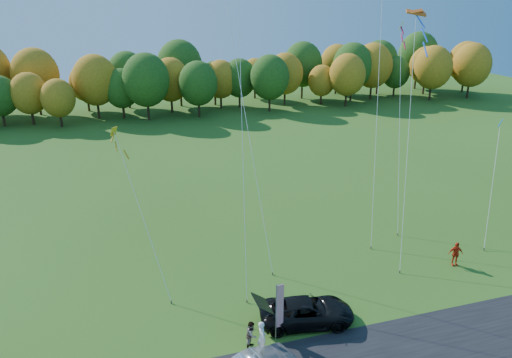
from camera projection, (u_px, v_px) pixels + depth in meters
name	position (u px, v px, depth m)	size (l,w,h in m)	color
ground	(288.00, 330.00, 28.31)	(160.00, 160.00, 0.00)	#2D5516
tree_line	(162.00, 115.00, 77.44)	(116.00, 12.00, 10.00)	#1E4711
black_suv	(307.00, 312.00, 28.66)	(2.50, 5.43, 1.51)	black
person_tailgate_a	(262.00, 337.00, 26.22)	(0.69, 0.46, 1.90)	silver
person_tailgate_b	(252.00, 334.00, 26.67)	(0.77, 0.60, 1.59)	gray
person_east	(455.00, 254.00, 34.72)	(1.03, 0.43, 1.76)	red
feather_flag	(279.00, 306.00, 26.80)	(0.47, 0.12, 3.54)	#999999
kite_delta_blue	(234.00, 47.00, 33.65)	(3.23, 12.39, 29.27)	#4C3F33
kite_parafoil_orange	(379.00, 72.00, 38.69)	(7.39, 11.72, 24.70)	#4C3F33
kite_delta_red	(241.00, 97.00, 31.67)	(3.90, 11.24, 24.00)	#4C3F33
kite_parafoil_rainbow	(408.00, 136.00, 35.29)	(6.11, 8.56, 17.12)	#4C3F33
kite_diamond_yellow	(142.00, 214.00, 31.27)	(2.80, 6.37, 10.21)	#4C3F33
kite_diamond_white	(400.00, 127.00, 39.75)	(3.28, 7.03, 16.19)	#4C3F33
kite_diamond_blue_low	(492.00, 183.00, 38.34)	(4.83, 5.52, 8.83)	#4C3F33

